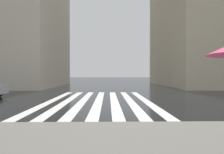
# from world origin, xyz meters

# --- Properties ---
(ground_plane) EXTENTS (220.00, 220.00, 0.00)m
(ground_plane) POSITION_xyz_m (0.00, 0.00, 0.00)
(ground_plane) COLOR black
(zebra_crossing) EXTENTS (13.00, 6.50, 0.01)m
(zebra_crossing) POSITION_xyz_m (4.00, 1.73, 0.00)
(zebra_crossing) COLOR silver
(zebra_crossing) RESTS_ON ground_plane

